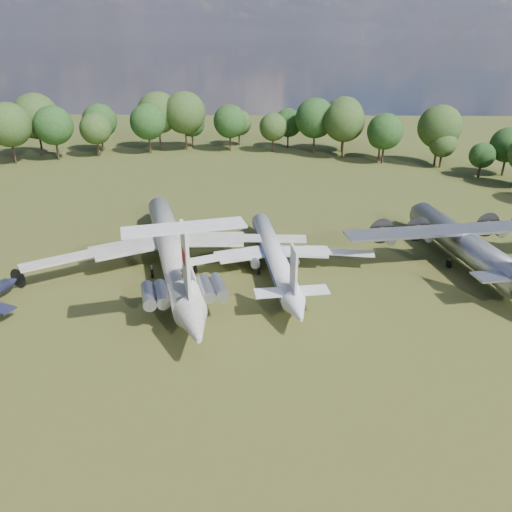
# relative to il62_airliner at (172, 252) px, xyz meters

# --- Properties ---
(ground) EXTENTS (300.00, 300.00, 0.00)m
(ground) POSITION_rel_il62_airliner_xyz_m (-0.65, -3.68, -2.50)
(ground) COLOR #294216
(ground) RESTS_ON ground
(il62_airliner) EXTENTS (52.05, 60.03, 5.01)m
(il62_airliner) POSITION_rel_il62_airliner_xyz_m (0.00, 0.00, 0.00)
(il62_airliner) COLOR silver
(il62_airliner) RESTS_ON ground
(tu104_jet) EXTENTS (33.65, 41.53, 3.77)m
(tu104_jet) POSITION_rel_il62_airliner_xyz_m (14.25, -0.24, -0.62)
(tu104_jet) COLOR silver
(tu104_jet) RESTS_ON ground
(an12_transport) EXTENTS (40.42, 43.66, 5.02)m
(an12_transport) POSITION_rel_il62_airliner_xyz_m (41.19, 2.66, 0.01)
(an12_transport) COLOR #9B9EA2
(an12_transport) RESTS_ON ground
(person_on_il62) EXTENTS (0.76, 0.65, 1.78)m
(person_on_il62) POSITION_rel_il62_airliner_xyz_m (3.95, -13.45, 3.39)
(person_on_il62) COLOR #836043
(person_on_il62) RESTS_ON il62_airliner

